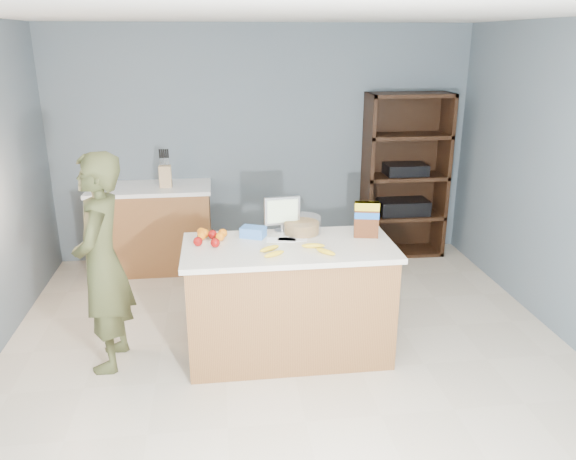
{
  "coord_description": "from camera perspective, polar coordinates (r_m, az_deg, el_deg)",
  "views": [
    {
      "loc": [
        -0.49,
        -3.54,
        2.34
      ],
      "look_at": [
        0.0,
        0.35,
        1.0
      ],
      "focal_mm": 35.0,
      "sensor_mm": 36.0,
      "label": 1
    }
  ],
  "objects": [
    {
      "name": "blue_carton",
      "position": [
        4.29,
        -3.56,
        -0.21
      ],
      "size": [
        0.21,
        0.18,
        0.08
      ],
      "primitive_type": "cube",
      "rotation": [
        0.0,
        0.0,
        -0.42
      ],
      "color": "blue",
      "rests_on": "counter_peninsula"
    },
    {
      "name": "floor",
      "position": [
        4.27,
        0.61,
        -14.36
      ],
      "size": [
        4.5,
        5.0,
        0.02
      ],
      "primitive_type": "cube",
      "color": "beige",
      "rests_on": "ground"
    },
    {
      "name": "bananas",
      "position": [
        3.98,
        0.79,
        -2.03
      ],
      "size": [
        0.54,
        0.25,
        0.04
      ],
      "color": "yellow",
      "rests_on": "counter_peninsula"
    },
    {
      "name": "walls",
      "position": [
        3.64,
        0.7,
        7.98
      ],
      "size": [
        4.52,
        5.02,
        2.51
      ],
      "color": "slate",
      "rests_on": "ground"
    },
    {
      "name": "salad_bowl",
      "position": [
        4.36,
        1.4,
        0.41
      ],
      "size": [
        0.3,
        0.3,
        0.13
      ],
      "color": "#267219",
      "rests_on": "counter_peninsula"
    },
    {
      "name": "shelving_unit",
      "position": [
        6.4,
        11.64,
        5.15
      ],
      "size": [
        0.9,
        0.4,
        1.8
      ],
      "color": "black",
      "rests_on": "ground"
    },
    {
      "name": "apples",
      "position": [
        4.18,
        -8.08,
        -0.96
      ],
      "size": [
        0.19,
        0.25,
        0.07
      ],
      "color": "maroon",
      "rests_on": "counter_peninsula"
    },
    {
      "name": "back_cabinet",
      "position": [
        6.08,
        -13.54,
        0.23
      ],
      "size": [
        1.24,
        0.62,
        0.9
      ],
      "color": "brown",
      "rests_on": "ground"
    },
    {
      "name": "person",
      "position": [
        4.25,
        -18.37,
        -3.26
      ],
      "size": [
        0.43,
        0.61,
        1.62
      ],
      "primitive_type": "imported",
      "rotation": [
        0.0,
        0.0,
        -1.64
      ],
      "color": "#404323",
      "rests_on": "ground"
    },
    {
      "name": "tv",
      "position": [
        4.37,
        -0.6,
        1.82
      ],
      "size": [
        0.28,
        0.12,
        0.28
      ],
      "color": "silver",
      "rests_on": "counter_peninsula"
    },
    {
      "name": "counter_peninsula",
      "position": [
        4.32,
        0.08,
        -7.57
      ],
      "size": [
        1.56,
        0.76,
        0.9
      ],
      "color": "brown",
      "rests_on": "ground"
    },
    {
      "name": "envelopes",
      "position": [
        4.24,
        -0.1,
        -0.96
      ],
      "size": [
        0.32,
        0.16,
        0.0
      ],
      "color": "white",
      "rests_on": "counter_peninsula"
    },
    {
      "name": "cereal_box",
      "position": [
        4.29,
        7.99,
        1.33
      ],
      "size": [
        0.19,
        0.11,
        0.28
      ],
      "color": "#592B14",
      "rests_on": "counter_peninsula"
    },
    {
      "name": "oranges",
      "position": [
        4.29,
        -7.92,
        -0.42
      ],
      "size": [
        0.23,
        0.19,
        0.07
      ],
      "color": "orange",
      "rests_on": "counter_peninsula"
    },
    {
      "name": "knife_block",
      "position": [
        5.87,
        -12.36,
        5.42
      ],
      "size": [
        0.12,
        0.1,
        0.31
      ],
      "color": "tan",
      "rests_on": "back_cabinet"
    }
  ]
}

